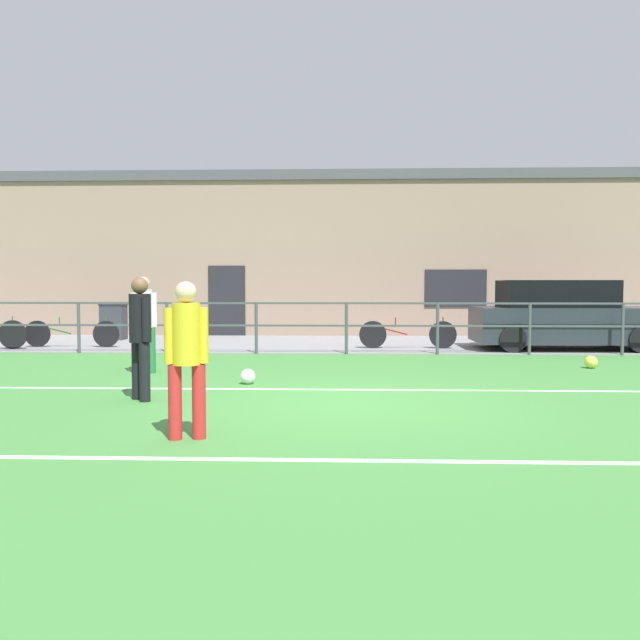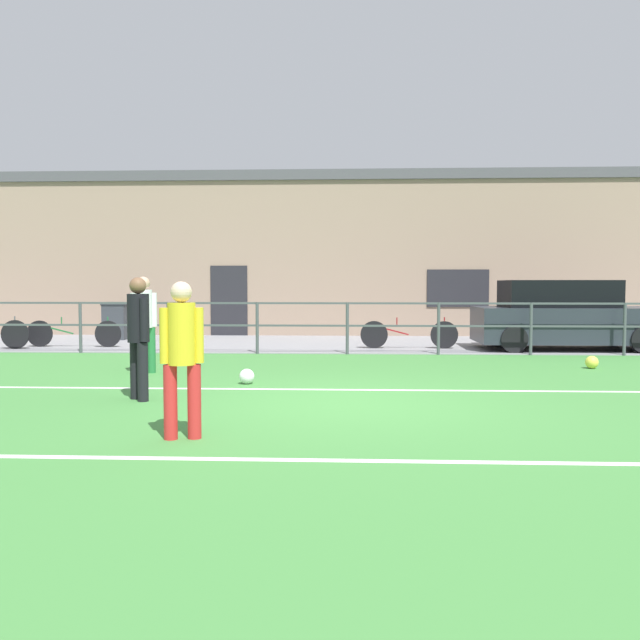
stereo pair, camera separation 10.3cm
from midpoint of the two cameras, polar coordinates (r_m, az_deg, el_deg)
name	(u,v)px [view 1 (the left image)]	position (r m, az deg, el deg)	size (l,w,h in m)	color
ground	(347,405)	(8.65, 2.03, -7.32)	(60.00, 44.00, 0.04)	#42843D
field_line_touchline	(347,390)	(9.71, 2.05, -6.04)	(36.00, 0.11, 0.00)	white
field_line_hash	(348,460)	(5.90, 1.96, -12.04)	(36.00, 0.11, 0.00)	white
pavement_strip	(346,344)	(17.07, 2.11, -2.05)	(48.00, 5.00, 0.02)	gray
perimeter_fence	(346,320)	(14.53, 2.10, -0.04)	(36.07, 0.07, 1.15)	#474C51
clubhouse_facade	(346,255)	(20.73, 2.13, 5.65)	(28.00, 2.56, 4.91)	gray
player_goalkeeper	(140,331)	(9.06, -15.60, -0.90)	(0.33, 0.36, 1.64)	black
player_striker	(186,350)	(6.68, -11.91, -2.55)	(0.42, 0.28, 1.57)	red
player_winger	(144,319)	(11.78, -15.24, 0.11)	(0.40, 0.30, 1.68)	#237038
soccer_ball_match	(591,362)	(13.10, 22.19, -3.38)	(0.23, 0.23, 0.23)	#E5E04C
soccer_ball_spare	(248,376)	(10.30, -6.54, -4.88)	(0.23, 0.23, 0.23)	white
parked_car_red	(562,317)	(16.51, 20.04, 0.28)	(4.18, 1.88, 1.62)	#282D38
bicycle_parked_0	(71,333)	(17.12, -20.87, -1.08)	(2.34, 0.04, 0.74)	black
bicycle_parked_1	(408,334)	(15.82, 7.40, -1.21)	(2.31, 0.04, 0.75)	black
trash_bin_0	(114,321)	(19.04, -17.58, -0.06)	(0.66, 0.56, 1.03)	#33383D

